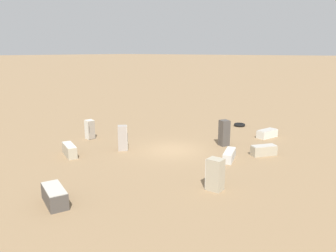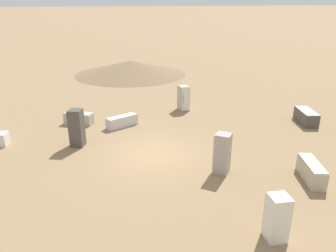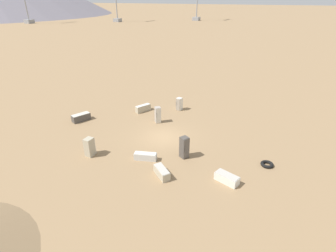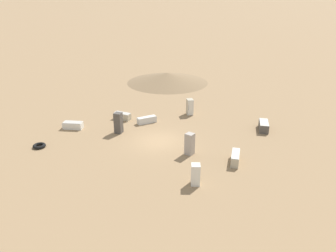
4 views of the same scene
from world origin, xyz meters
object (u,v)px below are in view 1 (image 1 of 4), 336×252
at_px(discarded_fridge_0, 70,150).
at_px(scrap_tire, 240,125).
at_px(discarded_fridge_4, 264,150).
at_px(discarded_fridge_2, 123,138).
at_px(discarded_fridge_8, 229,155).
at_px(discarded_fridge_3, 224,133).
at_px(discarded_fridge_6, 54,196).
at_px(discarded_fridge_5, 267,133).
at_px(discarded_fridge_1, 215,174).
at_px(discarded_fridge_7, 90,129).

xyz_separation_m(discarded_fridge_0, scrap_tire, (-5.18, -14.86, -0.26)).
bearing_deg(discarded_fridge_4, discarded_fridge_2, 66.79).
height_order(discarded_fridge_4, discarded_fridge_8, discarded_fridge_4).
relative_size(discarded_fridge_0, discarded_fridge_3, 1.03).
bearing_deg(discarded_fridge_6, scrap_tire, -158.12).
bearing_deg(discarded_fridge_6, discarded_fridge_8, -177.24).
bearing_deg(discarded_fridge_0, discarded_fridge_5, -10.90).
bearing_deg(discarded_fridge_1, discarded_fridge_5, 8.28).
bearing_deg(discarded_fridge_7, discarded_fridge_5, 140.70).
height_order(discarded_fridge_3, discarded_fridge_6, discarded_fridge_3).
bearing_deg(discarded_fridge_0, scrap_tire, 4.68).
height_order(discarded_fridge_3, discarded_fridge_5, discarded_fridge_3).
height_order(discarded_fridge_4, discarded_fridge_6, discarded_fridge_6).
relative_size(discarded_fridge_3, discarded_fridge_7, 1.26).
height_order(discarded_fridge_1, discarded_fridge_8, discarded_fridge_1).
bearing_deg(scrap_tire, discarded_fridge_6, 90.38).
bearing_deg(discarded_fridge_8, discarded_fridge_7, -7.87).
bearing_deg(discarded_fridge_1, scrap_tire, 20.45).
xyz_separation_m(discarded_fridge_0, discarded_fridge_7, (2.33, -3.66, 0.36)).
distance_m(discarded_fridge_5, discarded_fridge_6, 17.54).
relative_size(discarded_fridge_1, discarded_fridge_2, 0.93).
xyz_separation_m(discarded_fridge_1, discarded_fridge_3, (3.34, -7.33, 0.13)).
bearing_deg(scrap_tire, discarded_fridge_2, 74.55).
distance_m(discarded_fridge_1, discarded_fridge_2, 8.66).
bearing_deg(discarded_fridge_5, discarded_fridge_6, 95.47).
xyz_separation_m(discarded_fridge_5, scrap_tire, (3.49, -2.38, -0.19)).
xyz_separation_m(discarded_fridge_2, discarded_fridge_5, (-6.76, -9.44, -0.56)).
bearing_deg(discarded_fridge_2, discarded_fridge_1, 33.20).
relative_size(discarded_fridge_2, discarded_fridge_3, 0.93).
distance_m(discarded_fridge_3, scrap_tire, 6.82).
xyz_separation_m(discarded_fridge_1, discarded_fridge_4, (0.15, -6.87, -0.48)).
relative_size(discarded_fridge_4, discarded_fridge_5, 0.91).
xyz_separation_m(discarded_fridge_2, discarded_fridge_3, (-5.08, -5.29, 0.07)).
relative_size(discarded_fridge_5, scrap_tire, 1.86).
height_order(discarded_fridge_1, discarded_fridge_7, discarded_fridge_1).
bearing_deg(discarded_fridge_0, discarded_fridge_7, 56.45).
height_order(discarded_fridge_0, discarded_fridge_7, discarded_fridge_7).
relative_size(discarded_fridge_1, discarded_fridge_8, 0.83).
bearing_deg(discarded_fridge_5, discarded_fridge_1, 114.74).
distance_m(discarded_fridge_7, discarded_fridge_8, 11.32).
height_order(discarded_fridge_5, scrap_tire, discarded_fridge_5).
xyz_separation_m(discarded_fridge_4, scrap_tire, (5.01, -6.99, -0.21)).
height_order(discarded_fridge_3, discarded_fridge_8, discarded_fridge_3).
bearing_deg(discarded_fridge_3, discarded_fridge_1, -37.40).
distance_m(discarded_fridge_4, discarded_fridge_7, 13.21).
height_order(discarded_fridge_0, discarded_fridge_6, discarded_fridge_6).
relative_size(discarded_fridge_1, discarded_fridge_4, 0.94).
height_order(discarded_fridge_2, discarded_fridge_6, discarded_fridge_2).
xyz_separation_m(discarded_fridge_1, discarded_fridge_6, (5.02, 5.74, -0.42)).
height_order(discarded_fridge_5, discarded_fridge_7, discarded_fridge_7).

